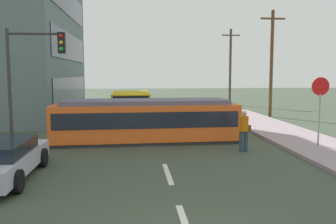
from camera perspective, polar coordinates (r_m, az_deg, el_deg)
The scene contains 12 objects.
ground_plane at distance 15.53m, azimuth -1.47°, elevation -5.69°, with size 120.00×120.00×0.00m, color #3E4939.
lane_stripe_2 at distance 11.66m, azimuth -0.05°, elevation -9.69°, with size 0.16×2.40×0.01m, color silver.
lane_stripe_3 at distance 22.96m, azimuth -2.81°, elevation -1.81°, with size 0.16×2.40×0.01m, color silver.
lane_stripe_4 at distance 28.91m, azimuth -3.38°, elevation -0.16°, with size 0.16×2.40×0.01m, color silver.
streetcar_tram at distance 16.87m, azimuth -3.56°, elevation -1.26°, with size 8.53×2.85×1.96m.
city_bus at distance 25.48m, azimuth -5.89°, elevation 1.33°, with size 2.59×5.48×1.84m.
pedestrian_crossing at distance 14.99m, azimuth 11.91°, elevation -2.59°, with size 0.51×0.36×1.67m.
parked_sedan_mid at distance 12.01m, azimuth -25.02°, elevation -6.76°, with size 2.04×4.58×1.19m.
stop_sign at distance 16.31m, azimuth 22.88°, elevation 2.18°, with size 0.76×0.07×2.88m.
traffic_light_mast at distance 15.48m, azimuth -20.75°, elevation 6.67°, with size 2.30×0.33×4.94m.
utility_pole_mid at distance 27.31m, azimuth 16.02°, elevation 7.64°, with size 1.80×0.24×7.65m.
utility_pole_far at distance 36.89m, azimuth 9.81°, elevation 7.25°, with size 1.80×0.24×7.52m.
Camera 1 is at (-1.07, -5.16, 3.19)m, focal length 38.60 mm.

